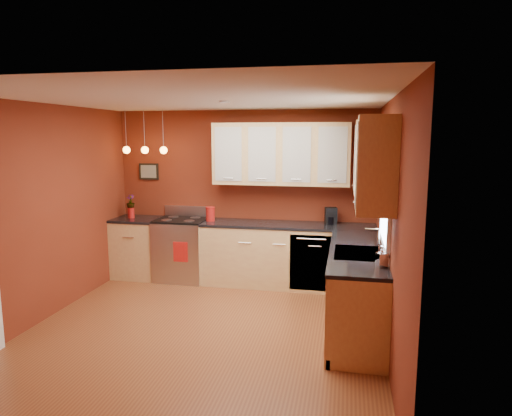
% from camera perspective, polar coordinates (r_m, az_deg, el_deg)
% --- Properties ---
extents(floor, '(4.20, 4.20, 0.00)m').
position_cam_1_polar(floor, '(5.44, -6.61, -15.07)').
color(floor, brown).
rests_on(floor, ground).
extents(ceiling, '(4.00, 4.20, 0.02)m').
position_cam_1_polar(ceiling, '(4.98, -7.17, 13.38)').
color(ceiling, beige).
rests_on(ceiling, wall_back).
extents(wall_back, '(4.00, 0.02, 2.60)m').
position_cam_1_polar(wall_back, '(7.05, -1.53, 1.57)').
color(wall_back, maroon).
rests_on(wall_back, floor).
extents(wall_front, '(4.00, 0.02, 2.60)m').
position_cam_1_polar(wall_front, '(3.18, -18.91, -8.21)').
color(wall_front, maroon).
rests_on(wall_front, floor).
extents(wall_left, '(0.02, 4.20, 2.60)m').
position_cam_1_polar(wall_left, '(5.98, -25.39, -0.66)').
color(wall_left, maroon).
rests_on(wall_left, floor).
extents(wall_right, '(0.02, 4.20, 2.60)m').
position_cam_1_polar(wall_right, '(4.82, 16.35, -2.30)').
color(wall_right, maroon).
rests_on(wall_right, floor).
extents(base_cabinets_back_left, '(0.70, 0.60, 0.90)m').
position_cam_1_polar(base_cabinets_back_left, '(7.48, -14.50, -4.92)').
color(base_cabinets_back_left, '#E0BF78').
rests_on(base_cabinets_back_left, floor).
extents(base_cabinets_back_right, '(2.54, 0.60, 0.90)m').
position_cam_1_polar(base_cabinets_back_right, '(6.80, 3.96, -6.04)').
color(base_cabinets_back_right, '#E0BF78').
rests_on(base_cabinets_back_right, floor).
extents(base_cabinets_right, '(0.60, 2.10, 0.90)m').
position_cam_1_polar(base_cabinets_right, '(5.46, 12.36, -10.06)').
color(base_cabinets_right, '#E0BF78').
rests_on(base_cabinets_right, floor).
extents(counter_back_left, '(0.70, 0.62, 0.04)m').
position_cam_1_polar(counter_back_left, '(7.38, -14.64, -1.37)').
color(counter_back_left, black).
rests_on(counter_back_left, base_cabinets_back_left).
extents(counter_back_right, '(2.54, 0.62, 0.04)m').
position_cam_1_polar(counter_back_right, '(6.69, 4.01, -2.15)').
color(counter_back_right, black).
rests_on(counter_back_right, base_cabinets_back_right).
extents(counter_right, '(0.62, 2.10, 0.04)m').
position_cam_1_polar(counter_right, '(5.32, 12.53, -5.28)').
color(counter_right, black).
rests_on(counter_right, base_cabinets_right).
extents(gas_range, '(0.76, 0.64, 1.11)m').
position_cam_1_polar(gas_range, '(7.19, -9.24, -5.06)').
color(gas_range, '#B6B6BA').
rests_on(gas_range, floor).
extents(dishwasher_front, '(0.60, 0.02, 0.80)m').
position_cam_1_polar(dishwasher_front, '(6.49, 6.89, -6.83)').
color(dishwasher_front, '#B6B6BA').
rests_on(dishwasher_front, base_cabinets_back_right).
extents(sink, '(0.50, 0.70, 0.33)m').
position_cam_1_polar(sink, '(5.18, 12.58, -5.73)').
color(sink, gray).
rests_on(sink, counter_right).
extents(window, '(0.06, 1.02, 1.22)m').
position_cam_1_polar(window, '(5.06, 15.98, 2.69)').
color(window, white).
rests_on(window, wall_right).
extents(upper_cabinets_back, '(2.00, 0.35, 0.90)m').
position_cam_1_polar(upper_cabinets_back, '(6.71, 3.14, 6.75)').
color(upper_cabinets_back, '#E0BF78').
rests_on(upper_cabinets_back, wall_back).
extents(upper_cabinets_right, '(0.35, 1.95, 0.90)m').
position_cam_1_polar(upper_cabinets_right, '(5.05, 14.38, 5.73)').
color(upper_cabinets_right, '#E0BF78').
rests_on(upper_cabinets_right, wall_right).
extents(wall_picture, '(0.32, 0.03, 0.26)m').
position_cam_1_polar(wall_picture, '(7.50, -13.24, 4.47)').
color(wall_picture, black).
rests_on(wall_picture, wall_back).
extents(pendant_lights, '(0.71, 0.11, 0.66)m').
position_cam_1_polar(pendant_lights, '(7.14, -13.72, 7.11)').
color(pendant_lights, gray).
rests_on(pendant_lights, ceiling).
extents(red_canister, '(0.14, 0.14, 0.21)m').
position_cam_1_polar(red_canister, '(6.91, -5.73, -0.74)').
color(red_canister, '#B21613').
rests_on(red_canister, counter_back_right).
extents(red_vase, '(0.10, 0.10, 0.16)m').
position_cam_1_polar(red_vase, '(7.41, -15.35, -0.57)').
color(red_vase, '#B21613').
rests_on(red_vase, counter_back_left).
extents(flowers, '(0.13, 0.13, 0.22)m').
position_cam_1_polar(flowers, '(7.38, -15.41, 0.75)').
color(flowers, '#B21613').
rests_on(flowers, red_vase).
extents(coffee_maker, '(0.19, 0.19, 0.24)m').
position_cam_1_polar(coffee_maker, '(6.74, 9.33, -1.04)').
color(coffee_maker, black).
rests_on(coffee_maker, counter_back_right).
extents(soap_pump, '(0.12, 0.13, 0.21)m').
position_cam_1_polar(soap_pump, '(4.66, 15.47, -5.85)').
color(soap_pump, white).
rests_on(soap_pump, counter_right).
extents(dish_towel, '(0.22, 0.01, 0.30)m').
position_cam_1_polar(dish_towel, '(6.84, -9.43, -5.44)').
color(dish_towel, '#B21613').
rests_on(dish_towel, gas_range).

